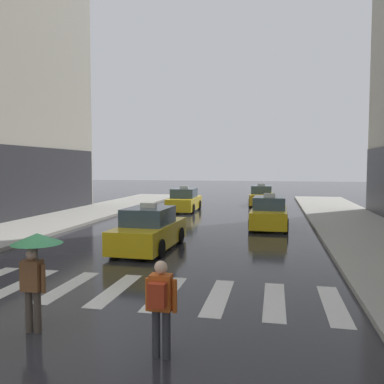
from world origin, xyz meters
The scene contains 8 objects.
ground_plane centered at (0.00, 0.00, 0.00)m, with size 160.00×160.00×0.00m, color #26262B.
crosswalk_markings centered at (0.00, 3.00, 0.00)m, with size 11.30×2.80×0.01m.
taxi_lead centered at (-0.72, 8.05, 0.72)m, with size 2.01×4.58×1.80m.
taxi_second centered at (3.76, 14.53, 0.72)m, with size 1.98×4.56×1.80m.
taxi_third centered at (-2.31, 20.97, 0.72)m, with size 2.01×4.58×1.80m.
taxi_fourth centered at (2.95, 26.36, 0.72)m, with size 1.99×4.57×1.80m.
pedestrian_with_umbrella centered at (-0.44, 0.21, 1.52)m, with size 0.96×0.96×1.94m.
pedestrian_with_backpack centered at (2.20, -0.30, 0.97)m, with size 0.55×0.43×1.65m.
Camera 1 is at (4.02, -6.44, 3.21)m, focal length 36.93 mm.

